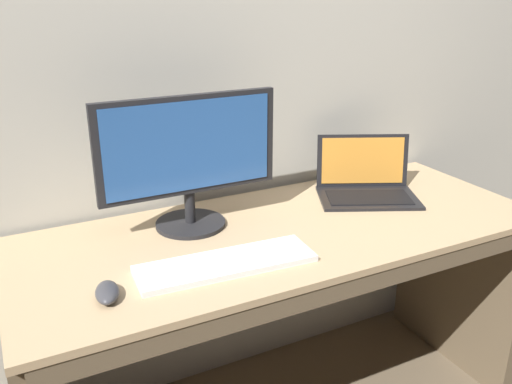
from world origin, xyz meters
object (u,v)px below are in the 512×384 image
at_px(laptop_black, 366,184).
at_px(wired_keyboard, 226,263).
at_px(external_monitor, 189,157).
at_px(computer_mouse, 107,292).

height_order(laptop_black, wired_keyboard, laptop_black).
height_order(external_monitor, computer_mouse, external_monitor).
distance_m(external_monitor, computer_mouse, 0.50).
relative_size(external_monitor, computer_mouse, 5.30).
height_order(laptop_black, computer_mouse, laptop_black).
bearing_deg(laptop_black, external_monitor, 177.68).
bearing_deg(external_monitor, laptop_black, -2.32).
relative_size(laptop_black, wired_keyboard, 0.83).
distance_m(wired_keyboard, computer_mouse, 0.33).
relative_size(external_monitor, wired_keyboard, 1.13).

